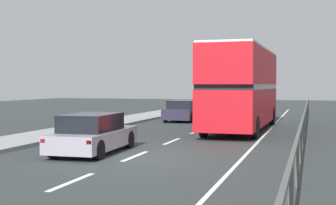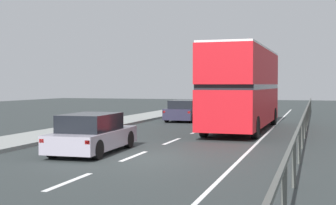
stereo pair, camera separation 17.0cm
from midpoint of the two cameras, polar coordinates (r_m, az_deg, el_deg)
name	(u,v)px [view 1 (the left image)]	position (r m, az deg, el deg)	size (l,w,h in m)	color
ground_plane	(133,158)	(15.77, -4.49, -6.70)	(74.04, 120.00, 0.10)	#2C3232
lane_paint_markings	(236,132)	(23.85, 7.96, -3.57)	(3.62, 46.00, 0.01)	silver
bridge_side_railing	(305,115)	(23.56, 15.89, -1.43)	(0.10, 42.00, 1.17)	#4C4F4A
double_decker_bus_red	(242,87)	(24.97, 8.71, 1.90)	(2.74, 10.65, 4.24)	red
hatchback_car_near	(93,134)	(16.79, -9.26, -3.75)	(1.93, 4.38, 1.37)	gray
sedan_car_ahead	(183,111)	(30.97, 1.69, -1.02)	(1.86, 4.13, 1.37)	#242235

